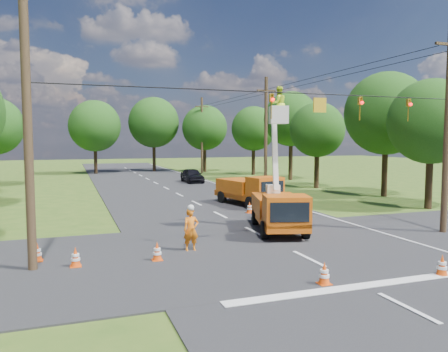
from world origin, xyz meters
name	(u,v)px	position (x,y,z in m)	size (l,w,h in m)	color
ground	(179,195)	(0.00, 20.00, 0.00)	(140.00, 140.00, 0.00)	#335218
road_main	(179,195)	(0.00, 20.00, 0.00)	(12.00, 100.00, 0.06)	black
road_cross	(283,247)	(0.00, 2.00, 0.00)	(56.00, 10.00, 0.07)	black
stop_bar	(364,287)	(0.00, -3.20, 0.00)	(9.00, 0.45, 0.02)	silver
edge_line	(244,192)	(5.60, 20.00, 0.00)	(0.12, 90.00, 0.02)	silver
bucket_truck	(279,201)	(1.19, 4.79, 1.51)	(3.37, 5.63, 6.97)	#CD550E
second_truck	(249,190)	(3.14, 13.06, 1.07)	(3.09, 5.77, 2.05)	#CD550E
ground_worker	(191,230)	(-3.76, 2.67, 0.86)	(0.63, 0.41, 1.72)	#E15912
distant_car	(192,175)	(3.74, 29.69, 0.74)	(1.74, 4.33, 1.48)	black
traffic_cone_0	(324,274)	(-1.01, -2.63, 0.36)	(0.38, 0.38, 0.71)	#ED4B0C
traffic_cone_1	(442,266)	(3.06, -3.17, 0.36)	(0.38, 0.38, 0.71)	#ED4B0C
traffic_cone_2	(263,214)	(1.68, 7.62, 0.36)	(0.38, 0.38, 0.71)	#ED4B0C
traffic_cone_3	(249,208)	(1.91, 10.11, 0.36)	(0.38, 0.38, 0.71)	#ED4B0C
traffic_cone_4	(157,251)	(-5.30, 1.70, 0.36)	(0.38, 0.38, 0.71)	#ED4B0C
traffic_cone_5	(75,257)	(-8.12, 1.86, 0.36)	(0.38, 0.38, 0.71)	#ED4B0C
traffic_cone_6	(37,252)	(-9.42, 3.04, 0.36)	(0.38, 0.38, 0.71)	#ED4B0C
traffic_cone_7	(253,193)	(4.92, 16.63, 0.36)	(0.38, 0.38, 0.71)	#ED4B0C
pole_right_near	(447,125)	(8.50, 2.00, 5.11)	(1.80, 0.30, 10.00)	#4C3823
pole_right_mid	(266,132)	(8.50, 22.00, 5.11)	(1.80, 0.30, 10.00)	#4C3823
pole_right_far	(202,135)	(8.50, 42.00, 5.11)	(1.80, 0.30, 10.00)	#4C3823
pole_left	(28,137)	(-9.50, 2.00, 4.50)	(0.30, 0.30, 9.00)	#4C3823
signal_span	(333,105)	(2.23, 1.99, 5.88)	(18.00, 0.29, 1.07)	black
tree_right_a	(431,122)	(13.50, 8.00, 5.56)	(5.40, 5.40, 8.28)	#382616
tree_right_b	(386,114)	(15.00, 14.00, 6.43)	(6.40, 6.40, 9.65)	#382616
tree_right_c	(317,130)	(13.20, 21.00, 5.31)	(5.00, 5.00, 7.83)	#382616
tree_right_d	(291,119)	(14.80, 29.00, 6.68)	(6.00, 6.00, 9.70)	#382616
tree_right_e	(254,129)	(13.80, 37.00, 5.81)	(5.60, 5.60, 8.63)	#382616
tree_far_a	(95,126)	(-5.00, 45.00, 6.19)	(6.60, 6.60, 9.50)	#382616
tree_far_b	(154,123)	(3.00, 47.00, 6.81)	(7.00, 7.00, 10.32)	#382616
tree_far_c	(205,128)	(9.50, 44.00, 6.06)	(6.20, 6.20, 9.18)	#382616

